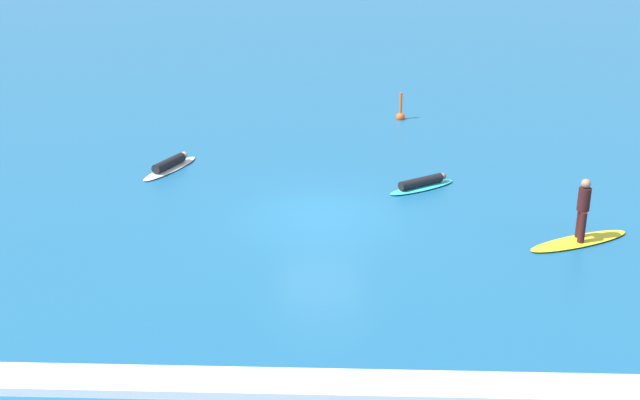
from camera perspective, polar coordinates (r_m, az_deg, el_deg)
ground_plane at (r=24.10m, az=-0.00°, el=-1.11°), size 120.00×120.00×0.00m
surfer_on_teal_board at (r=26.41m, az=7.02°, el=1.09°), size 2.38×1.88×0.38m
surfer_on_yellow_board at (r=23.27m, az=17.46°, el=-1.82°), size 3.17×2.07×1.81m
surfer_on_white_board at (r=28.42m, az=-10.24°, el=2.38°), size 1.71×2.82×0.41m
marker_buoy at (r=34.17m, az=5.55°, el=5.84°), size 0.37×0.37×1.20m
wave_crest at (r=16.26m, az=-1.11°, el=-12.57°), size 15.83×0.90×0.18m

